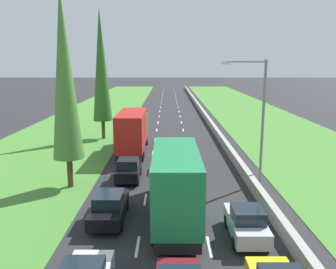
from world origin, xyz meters
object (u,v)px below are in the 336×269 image
object	(u,v)px
poplar_tree_second	(63,75)
poplar_tree_third	(99,65)
teal_sedan_centre_lane	(169,159)
black_sedan_left_lane	(108,207)
red_box_truck_left_lane	(131,131)
street_light_mast	(257,113)
green_box_truck_centre_lane	(174,182)
silver_hatchback_right_lane	(245,223)
black_hatchback_left_lane	(127,169)

from	to	relation	value
poplar_tree_second	poplar_tree_third	xyz separation A→B (m)	(-0.56, 16.30, 0.51)
poplar_tree_third	teal_sedan_centre_lane	bearing A→B (deg)	-56.83
black_sedan_left_lane	poplar_tree_third	bearing A→B (deg)	101.05
black_sedan_left_lane	teal_sedan_centre_lane	world-z (taller)	same
red_box_truck_left_lane	street_light_mast	size ratio (longest dim) A/B	1.04
green_box_truck_centre_lane	teal_sedan_centre_lane	world-z (taller)	green_box_truck_centre_lane
silver_hatchback_right_lane	poplar_tree_third	world-z (taller)	poplar_tree_third
black_sedan_left_lane	street_light_mast	bearing A→B (deg)	32.43
teal_sedan_centre_lane	red_box_truck_left_lane	distance (m)	6.58
silver_hatchback_right_lane	black_sedan_left_lane	bearing A→B (deg)	163.99
green_box_truck_centre_lane	teal_sedan_centre_lane	xyz separation A→B (m)	(-0.23, 9.57, -1.37)
black_hatchback_left_lane	teal_sedan_centre_lane	bearing A→B (deg)	42.21
poplar_tree_second	street_light_mast	size ratio (longest dim) A/B	1.54
red_box_truck_left_lane	poplar_tree_second	size ratio (longest dim) A/B	0.68
black_sedan_left_lane	green_box_truck_centre_lane	bearing A→B (deg)	3.98
teal_sedan_centre_lane	black_hatchback_left_lane	size ratio (longest dim) A/B	1.15
green_box_truck_centre_lane	red_box_truck_left_lane	size ratio (longest dim) A/B	1.00
silver_hatchback_right_lane	black_hatchback_left_lane	size ratio (longest dim) A/B	1.00
poplar_tree_second	green_box_truck_centre_lane	bearing A→B (deg)	-34.68
red_box_truck_left_lane	street_light_mast	xyz separation A→B (m)	(9.90, -8.92, 3.05)
silver_hatchback_right_lane	red_box_truck_left_lane	bearing A→B (deg)	113.29
green_box_truck_centre_lane	black_sedan_left_lane	bearing A→B (deg)	-176.02
red_box_truck_left_lane	street_light_mast	world-z (taller)	street_light_mast
silver_hatchback_right_lane	teal_sedan_centre_lane	size ratio (longest dim) A/B	0.87
black_sedan_left_lane	black_hatchback_left_lane	distance (m)	6.95
black_hatchback_left_lane	street_light_mast	xyz separation A→B (m)	(9.44, -0.73, 4.40)
silver_hatchback_right_lane	poplar_tree_third	xyz separation A→B (m)	(-11.53, 23.79, 7.64)
teal_sedan_centre_lane	red_box_truck_left_lane	size ratio (longest dim) A/B	0.48
green_box_truck_centre_lane	poplar_tree_second	distance (m)	10.72
teal_sedan_centre_lane	poplar_tree_third	xyz separation A→B (m)	(-7.76, 11.87, 7.67)
teal_sedan_centre_lane	street_light_mast	xyz separation A→B (m)	(6.26, -3.62, 4.42)
green_box_truck_centre_lane	street_light_mast	bearing A→B (deg)	44.63
poplar_tree_second	street_light_mast	distance (m)	13.75
green_box_truck_centre_lane	silver_hatchback_right_lane	bearing A→B (deg)	-33.60
street_light_mast	red_box_truck_left_lane	bearing A→B (deg)	137.98
black_sedan_left_lane	poplar_tree_second	bearing A→B (deg)	124.25
black_sedan_left_lane	teal_sedan_centre_lane	bearing A→B (deg)	70.30
black_hatchback_left_lane	green_box_truck_centre_lane	bearing A→B (deg)	-62.94
black_sedan_left_lane	green_box_truck_centre_lane	size ratio (longest dim) A/B	0.48
green_box_truck_centre_lane	poplar_tree_second	world-z (taller)	poplar_tree_second
street_light_mast	poplar_tree_third	bearing A→B (deg)	132.15
green_box_truck_centre_lane	street_light_mast	world-z (taller)	street_light_mast
teal_sedan_centre_lane	poplar_tree_third	world-z (taller)	poplar_tree_third
teal_sedan_centre_lane	black_hatchback_left_lane	world-z (taller)	black_hatchback_left_lane
black_sedan_left_lane	poplar_tree_third	distance (m)	23.40
black_hatchback_left_lane	red_box_truck_left_lane	size ratio (longest dim) A/B	0.41
silver_hatchback_right_lane	street_light_mast	xyz separation A→B (m)	(2.49, 8.31, 4.40)
silver_hatchback_right_lane	red_box_truck_left_lane	xyz separation A→B (m)	(-7.42, 17.23, 1.35)
silver_hatchback_right_lane	black_hatchback_left_lane	distance (m)	11.40
green_box_truck_centre_lane	black_hatchback_left_lane	size ratio (longest dim) A/B	2.41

